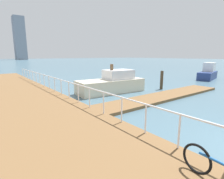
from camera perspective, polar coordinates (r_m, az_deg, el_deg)
ground_plane at (r=22.10m, az=-16.72°, el=2.49°), size 300.00×300.00×0.00m
floating_dock at (r=13.55m, az=15.85°, el=-2.27°), size 12.98×2.00×0.18m
boardwalk_railing at (r=10.94m, az=-12.50°, el=0.75°), size 0.06×30.01×1.08m
dock_piling_0 at (r=14.68m, az=-0.08°, el=3.56°), size 0.27×0.27×2.40m
dock_piling_1 at (r=16.89m, az=15.81°, el=2.96°), size 0.27×0.27×1.71m
moored_boat_0 at (r=14.91m, az=0.07°, el=1.86°), size 5.91×2.54×1.90m
moored_boat_1 at (r=26.51m, az=28.70°, el=4.68°), size 4.86×2.59×2.16m
bicycle_at_railing at (r=4.59m, az=31.75°, el=-21.52°), size 0.23×1.77×0.94m
skyline_tower_3 at (r=139.13m, az=-27.80°, el=14.46°), size 6.92×7.68×28.57m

